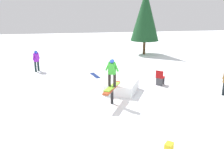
# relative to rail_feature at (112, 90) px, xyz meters

# --- Properties ---
(ground_plane) EXTENTS (60.00, 60.00, 0.00)m
(ground_plane) POSITION_rel_rail_feature_xyz_m (0.00, 0.00, -0.69)
(ground_plane) COLOR white
(rail_feature) EXTENTS (1.88, 1.15, 0.83)m
(rail_feature) POSITION_rel_rail_feature_xyz_m (0.00, 0.00, 0.00)
(rail_feature) COLOR black
(rail_feature) RESTS_ON ground
(snow_kicker_ramp) EXTENTS (2.29, 2.16, 0.57)m
(snow_kicker_ramp) POSITION_rel_rail_feature_xyz_m (-1.50, 0.77, -0.40)
(snow_kicker_ramp) COLOR white
(snow_kicker_ramp) RESTS_ON ground
(main_rider_on_rail) EXTENTS (1.38, 0.98, 1.33)m
(main_rider_on_rail) POSITION_rel_rail_feature_xyz_m (0.00, 0.00, 0.79)
(main_rider_on_rail) COLOR #84D22E
(main_rider_on_rail) RESTS_ON rail_feature
(bystander_purple) EXTENTS (0.57, 0.47, 1.47)m
(bystander_purple) POSITION_rel_rail_feature_xyz_m (-6.66, -4.19, 0.14)
(bystander_purple) COLOR #182A2A
(bystander_purple) RESTS_ON ground
(loose_snowboard_navy) EXTENTS (1.39, 0.60, 0.02)m
(loose_snowboard_navy) POSITION_rel_rail_feature_xyz_m (-4.89, -0.31, -0.67)
(loose_snowboard_navy) COLOR navy
(loose_snowboard_navy) RESTS_ON ground
(folding_chair) EXTENTS (0.62, 0.62, 0.88)m
(folding_chair) POSITION_rel_rail_feature_xyz_m (-2.31, 3.21, -0.27)
(folding_chair) COLOR #3F3F44
(folding_chair) RESTS_ON ground
(backpack_on_snow) EXTENTS (0.37, 0.36, 0.34)m
(backpack_on_snow) POSITION_rel_rail_feature_xyz_m (4.30, 1.09, -0.52)
(backpack_on_snow) COLOR yellow
(backpack_on_snow) RESTS_ON ground
(pine_tree_far) EXTENTS (2.58, 2.58, 5.86)m
(pine_tree_far) POSITION_rel_rail_feature_xyz_m (-11.39, 4.96, 2.88)
(pine_tree_far) COLOR #4C331E
(pine_tree_far) RESTS_ON ground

